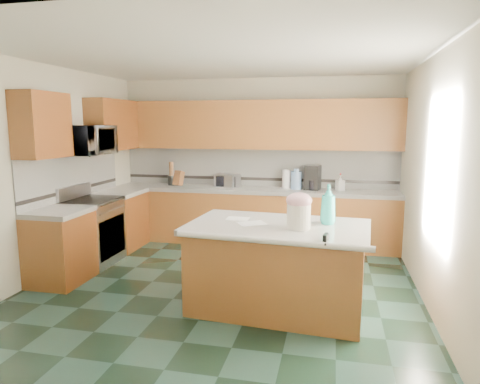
% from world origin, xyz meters
% --- Properties ---
extents(floor, '(4.60, 4.60, 0.00)m').
position_xyz_m(floor, '(0.00, 0.00, 0.00)').
color(floor, black).
rests_on(floor, ground).
extents(ceiling, '(4.60, 4.60, 0.00)m').
position_xyz_m(ceiling, '(0.00, 0.00, 2.70)').
color(ceiling, white).
rests_on(ceiling, ground).
extents(wall_back, '(4.60, 0.04, 2.70)m').
position_xyz_m(wall_back, '(0.00, 2.32, 1.35)').
color(wall_back, beige).
rests_on(wall_back, ground).
extents(wall_front, '(4.60, 0.04, 2.70)m').
position_xyz_m(wall_front, '(0.00, -2.32, 1.35)').
color(wall_front, beige).
rests_on(wall_front, ground).
extents(wall_left, '(0.04, 4.60, 2.70)m').
position_xyz_m(wall_left, '(-2.32, 0.00, 1.35)').
color(wall_left, beige).
rests_on(wall_left, ground).
extents(wall_right, '(0.04, 4.60, 2.70)m').
position_xyz_m(wall_right, '(2.32, 0.00, 1.35)').
color(wall_right, beige).
rests_on(wall_right, ground).
extents(back_base_cab, '(4.60, 0.60, 0.86)m').
position_xyz_m(back_base_cab, '(0.00, 2.00, 0.43)').
color(back_base_cab, '#431D09').
rests_on(back_base_cab, ground).
extents(back_countertop, '(4.60, 0.64, 0.06)m').
position_xyz_m(back_countertop, '(0.00, 2.00, 0.89)').
color(back_countertop, white).
rests_on(back_countertop, back_base_cab).
extents(back_upper_cab, '(4.60, 0.33, 0.78)m').
position_xyz_m(back_upper_cab, '(0.00, 2.13, 1.94)').
color(back_upper_cab, '#431D09').
rests_on(back_upper_cab, wall_back).
extents(back_backsplash, '(4.60, 0.02, 0.63)m').
position_xyz_m(back_backsplash, '(0.00, 2.29, 1.24)').
color(back_backsplash, silver).
rests_on(back_backsplash, back_countertop).
extents(back_accent_band, '(4.60, 0.01, 0.05)m').
position_xyz_m(back_accent_band, '(0.00, 2.28, 1.04)').
color(back_accent_band, black).
rests_on(back_accent_band, back_countertop).
extents(left_base_cab_rear, '(0.60, 0.82, 0.86)m').
position_xyz_m(left_base_cab_rear, '(-2.00, 1.29, 0.43)').
color(left_base_cab_rear, '#431D09').
rests_on(left_base_cab_rear, ground).
extents(left_counter_rear, '(0.64, 0.82, 0.06)m').
position_xyz_m(left_counter_rear, '(-2.00, 1.29, 0.89)').
color(left_counter_rear, white).
rests_on(left_counter_rear, left_base_cab_rear).
extents(left_base_cab_front, '(0.60, 0.72, 0.86)m').
position_xyz_m(left_base_cab_front, '(-2.00, -0.24, 0.43)').
color(left_base_cab_front, '#431D09').
rests_on(left_base_cab_front, ground).
extents(left_counter_front, '(0.64, 0.72, 0.06)m').
position_xyz_m(left_counter_front, '(-2.00, -0.24, 0.89)').
color(left_counter_front, white).
rests_on(left_counter_front, left_base_cab_front).
extents(left_backsplash, '(0.02, 2.30, 0.63)m').
position_xyz_m(left_backsplash, '(-2.29, 0.55, 1.24)').
color(left_backsplash, silver).
rests_on(left_backsplash, wall_left).
extents(left_accent_band, '(0.01, 2.30, 0.05)m').
position_xyz_m(left_accent_band, '(-2.28, 0.55, 1.04)').
color(left_accent_band, black).
rests_on(left_accent_band, wall_left).
extents(left_upper_cab_rear, '(0.33, 1.09, 0.78)m').
position_xyz_m(left_upper_cab_rear, '(-2.13, 1.42, 1.94)').
color(left_upper_cab_rear, '#431D09').
rests_on(left_upper_cab_rear, wall_left).
extents(left_upper_cab_front, '(0.33, 0.72, 0.78)m').
position_xyz_m(left_upper_cab_front, '(-2.13, -0.24, 1.94)').
color(left_upper_cab_front, '#431D09').
rests_on(left_upper_cab_front, wall_left).
extents(range_body, '(0.60, 0.76, 0.88)m').
position_xyz_m(range_body, '(-2.00, 0.50, 0.44)').
color(range_body, '#B7B7BC').
rests_on(range_body, ground).
extents(range_oven_door, '(0.02, 0.68, 0.55)m').
position_xyz_m(range_oven_door, '(-1.71, 0.50, 0.40)').
color(range_oven_door, black).
rests_on(range_oven_door, range_body).
extents(range_cooktop, '(0.62, 0.78, 0.04)m').
position_xyz_m(range_cooktop, '(-2.00, 0.50, 0.90)').
color(range_cooktop, black).
rests_on(range_cooktop, range_body).
extents(range_handle, '(0.02, 0.66, 0.02)m').
position_xyz_m(range_handle, '(-1.68, 0.50, 0.78)').
color(range_handle, '#B7B7BC').
rests_on(range_handle, range_body).
extents(range_backguard, '(0.06, 0.76, 0.18)m').
position_xyz_m(range_backguard, '(-2.26, 0.50, 1.02)').
color(range_backguard, '#B7B7BC').
rests_on(range_backguard, range_body).
extents(microwave, '(0.50, 0.73, 0.41)m').
position_xyz_m(microwave, '(-2.00, 0.50, 1.73)').
color(microwave, '#B7B7BC').
rests_on(microwave, wall_left).
extents(island_base, '(1.83, 1.14, 0.86)m').
position_xyz_m(island_base, '(0.73, -0.43, 0.43)').
color(island_base, '#431D09').
rests_on(island_base, ground).
extents(island_top, '(1.93, 1.25, 0.06)m').
position_xyz_m(island_top, '(0.73, -0.43, 0.89)').
color(island_top, white).
rests_on(island_top, island_base).
extents(island_bullnose, '(1.85, 0.21, 0.06)m').
position_xyz_m(island_bullnose, '(0.73, -0.98, 0.89)').
color(island_bullnose, white).
rests_on(island_bullnose, island_base).
extents(treat_jar, '(0.30, 0.30, 0.25)m').
position_xyz_m(treat_jar, '(0.95, -0.57, 1.04)').
color(treat_jar, silver).
rests_on(treat_jar, island_top).
extents(treat_jar_lid, '(0.26, 0.26, 0.16)m').
position_xyz_m(treat_jar_lid, '(0.95, -0.57, 1.21)').
color(treat_jar_lid, '#CC8F9D').
rests_on(treat_jar_lid, treat_jar).
extents(treat_jar_knob, '(0.08, 0.03, 0.03)m').
position_xyz_m(treat_jar_knob, '(0.95, -0.57, 1.26)').
color(treat_jar_knob, tan).
rests_on(treat_jar_knob, treat_jar_lid).
extents(treat_jar_knob_end_l, '(0.05, 0.05, 0.05)m').
position_xyz_m(treat_jar_knob_end_l, '(0.91, -0.57, 1.26)').
color(treat_jar_knob_end_l, tan).
rests_on(treat_jar_knob_end_l, treat_jar_lid).
extents(treat_jar_knob_end_r, '(0.05, 0.05, 0.05)m').
position_xyz_m(treat_jar_knob_end_r, '(0.99, -0.57, 1.26)').
color(treat_jar_knob_end_r, tan).
rests_on(treat_jar_knob_end_r, treat_jar_lid).
extents(soap_bottle_island, '(0.17, 0.17, 0.42)m').
position_xyz_m(soap_bottle_island, '(1.23, -0.30, 1.13)').
color(soap_bottle_island, teal).
rests_on(soap_bottle_island, island_top).
extents(paper_sheet_a, '(0.35, 0.33, 0.00)m').
position_xyz_m(paper_sheet_a, '(0.46, -0.45, 0.92)').
color(paper_sheet_a, white).
rests_on(paper_sheet_a, island_top).
extents(paper_sheet_b, '(0.25, 0.19, 0.00)m').
position_xyz_m(paper_sheet_b, '(0.26, -0.26, 0.92)').
color(paper_sheet_b, white).
rests_on(paper_sheet_b, island_top).
extents(clamp_body, '(0.05, 0.12, 0.10)m').
position_xyz_m(clamp_body, '(1.23, -0.96, 0.93)').
color(clamp_body, black).
rests_on(clamp_body, island_top).
extents(clamp_handle, '(0.02, 0.08, 0.02)m').
position_xyz_m(clamp_handle, '(1.23, -1.03, 0.91)').
color(clamp_handle, black).
rests_on(clamp_handle, island_top).
extents(knife_block, '(0.18, 0.22, 0.27)m').
position_xyz_m(knife_block, '(-1.29, 2.05, 1.04)').
color(knife_block, '#472814').
rests_on(knife_block, back_countertop).
extents(utensil_crock, '(0.13, 0.13, 0.16)m').
position_xyz_m(utensil_crock, '(-1.44, 2.08, 1.00)').
color(utensil_crock, black).
rests_on(utensil_crock, back_countertop).
extents(utensil_bundle, '(0.07, 0.07, 0.24)m').
position_xyz_m(utensil_bundle, '(-1.44, 2.08, 1.20)').
color(utensil_bundle, '#472814').
rests_on(utensil_bundle, utensil_crock).
extents(toaster_oven, '(0.43, 0.37, 0.21)m').
position_xyz_m(toaster_oven, '(-0.44, 2.05, 1.03)').
color(toaster_oven, '#B7B7BC').
rests_on(toaster_oven, back_countertop).
extents(toaster_oven_door, '(0.33, 0.01, 0.17)m').
position_xyz_m(toaster_oven_door, '(-0.44, 1.93, 1.03)').
color(toaster_oven_door, black).
rests_on(toaster_oven_door, toaster_oven).
extents(paper_towel, '(0.13, 0.13, 0.30)m').
position_xyz_m(paper_towel, '(0.53, 2.10, 1.07)').
color(paper_towel, white).
rests_on(paper_towel, back_countertop).
extents(paper_towel_base, '(0.20, 0.20, 0.01)m').
position_xyz_m(paper_towel_base, '(0.53, 2.10, 0.93)').
color(paper_towel_base, '#B7B7BC').
rests_on(paper_towel_base, back_countertop).
extents(water_jug, '(0.17, 0.17, 0.28)m').
position_xyz_m(water_jug, '(0.69, 2.06, 1.06)').
color(water_jug, '#6A8CC2').
rests_on(water_jug, back_countertop).
extents(water_jug_neck, '(0.08, 0.08, 0.04)m').
position_xyz_m(water_jug_neck, '(0.69, 2.06, 1.23)').
color(water_jug_neck, '#6A8CC2').
rests_on(water_jug_neck, water_jug).
extents(coffee_maker, '(0.27, 0.29, 0.39)m').
position_xyz_m(coffee_maker, '(0.95, 2.08, 1.11)').
color(coffee_maker, black).
rests_on(coffee_maker, back_countertop).
extents(coffee_carafe, '(0.16, 0.16, 0.16)m').
position_xyz_m(coffee_carafe, '(0.95, 2.02, 1.00)').
color(coffee_carafe, black).
rests_on(coffee_carafe, back_countertop).
extents(soap_bottle_back, '(0.15, 0.15, 0.25)m').
position_xyz_m(soap_bottle_back, '(1.38, 2.05, 1.04)').
color(soap_bottle_back, white).
rests_on(soap_bottle_back, back_countertop).
extents(soap_back_cap, '(0.02, 0.02, 0.03)m').
position_xyz_m(soap_back_cap, '(1.38, 2.05, 1.18)').
color(soap_back_cap, red).
rests_on(soap_back_cap, soap_bottle_back).
extents(window_light_proxy, '(0.02, 1.40, 1.10)m').
position_xyz_m(window_light_proxy, '(2.29, -0.20, 1.50)').
color(window_light_proxy, white).
rests_on(window_light_proxy, wall_right).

